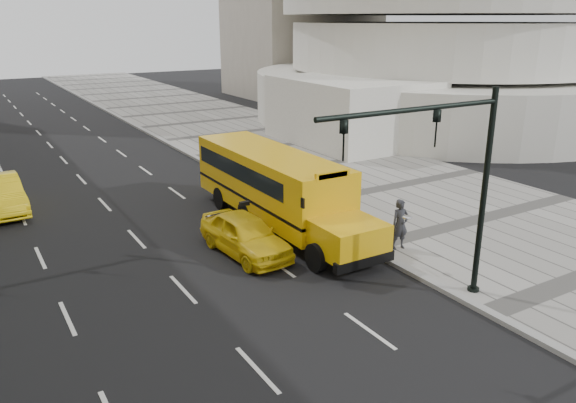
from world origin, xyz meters
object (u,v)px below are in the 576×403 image
pedestrian (400,224)px  taxi_far (0,194)px  school_bus (273,182)px  taxi_near (245,235)px  traffic_signal (452,174)px

pedestrian → taxi_far: bearing=143.0°
school_bus → taxi_near: size_ratio=2.63×
taxi_near → pedestrian: pedestrian is taller
traffic_signal → school_bus: bearing=94.5°
taxi_far → pedestrian: bearing=-49.1°
taxi_near → taxi_far: 12.13m
traffic_signal → pedestrian: bearing=65.6°
taxi_far → school_bus: bearing=-40.6°
taxi_far → pedestrian: 17.40m
school_bus → taxi_far: size_ratio=2.38×
taxi_far → pedestrian: pedestrian is taller
school_bus → traffic_signal: size_ratio=1.81×
pedestrian → school_bus: bearing=124.5°
taxi_near → school_bus: bearing=38.5°
school_bus → taxi_far: 12.24m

